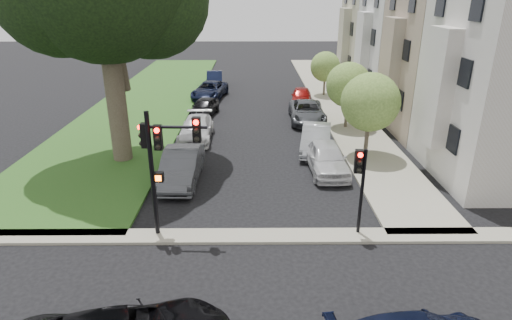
{
  "coord_description": "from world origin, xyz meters",
  "views": [
    {
      "loc": [
        -0.13,
        -12.07,
        8.78
      ],
      "look_at": [
        0.0,
        5.0,
        2.0
      ],
      "focal_mm": 30.0,
      "sensor_mm": 36.0,
      "label": 1
    }
  ],
  "objects_px": {
    "car_parked_8": "(210,90)",
    "car_parked_9": "(215,79)",
    "car_parked_2": "(307,112)",
    "car_parked_6": "(196,129)",
    "small_tree_c": "(325,67)",
    "car_parked_3": "(301,96)",
    "car_parked_7": "(204,107)",
    "small_tree_b": "(349,85)",
    "small_tree_a": "(370,102)",
    "car_parked_5": "(181,166)",
    "car_parked_1": "(316,139)",
    "traffic_signal_main": "(161,153)",
    "car_parked_0": "(326,158)",
    "traffic_signal_secondary": "(360,177)"
  },
  "relations": [
    {
      "from": "car_parked_2",
      "to": "car_parked_8",
      "type": "distance_m",
      "value": 10.51
    },
    {
      "from": "car_parked_3",
      "to": "car_parked_7",
      "type": "relative_size",
      "value": 1.0
    },
    {
      "from": "car_parked_0",
      "to": "traffic_signal_secondary",
      "type": "bearing_deg",
      "value": -91.26
    },
    {
      "from": "small_tree_c",
      "to": "car_parked_6",
      "type": "bearing_deg",
      "value": -129.71
    },
    {
      "from": "traffic_signal_main",
      "to": "car_parked_6",
      "type": "bearing_deg",
      "value": 91.39
    },
    {
      "from": "small_tree_b",
      "to": "car_parked_7",
      "type": "distance_m",
      "value": 10.71
    },
    {
      "from": "small_tree_b",
      "to": "car_parked_2",
      "type": "relative_size",
      "value": 0.86
    },
    {
      "from": "traffic_signal_secondary",
      "to": "car_parked_9",
      "type": "bearing_deg",
      "value": 105.48
    },
    {
      "from": "small_tree_a",
      "to": "car_parked_5",
      "type": "bearing_deg",
      "value": -161.81
    },
    {
      "from": "car_parked_0",
      "to": "car_parked_5",
      "type": "bearing_deg",
      "value": -173.03
    },
    {
      "from": "car_parked_8",
      "to": "car_parked_7",
      "type": "bearing_deg",
      "value": -79.32
    },
    {
      "from": "car_parked_7",
      "to": "car_parked_9",
      "type": "distance_m",
      "value": 10.86
    },
    {
      "from": "car_parked_3",
      "to": "car_parked_0",
      "type": "bearing_deg",
      "value": -83.25
    },
    {
      "from": "car_parked_3",
      "to": "car_parked_2",
      "type": "bearing_deg",
      "value": -83.82
    },
    {
      "from": "car_parked_3",
      "to": "car_parked_5",
      "type": "xyz_separation_m",
      "value": [
        -7.5,
        -15.48,
        0.13
      ]
    },
    {
      "from": "car_parked_1",
      "to": "car_parked_6",
      "type": "xyz_separation_m",
      "value": [
        -7.23,
        2.15,
        -0.06
      ]
    },
    {
      "from": "car_parked_3",
      "to": "car_parked_6",
      "type": "relative_size",
      "value": 0.81
    },
    {
      "from": "small_tree_a",
      "to": "car_parked_9",
      "type": "xyz_separation_m",
      "value": [
        -10.1,
        19.55,
        -2.47
      ]
    },
    {
      "from": "small_tree_c",
      "to": "car_parked_0",
      "type": "distance_m",
      "value": 17.37
    },
    {
      "from": "small_tree_b",
      "to": "car_parked_0",
      "type": "distance_m",
      "value": 8.24
    },
    {
      "from": "small_tree_c",
      "to": "car_parked_1",
      "type": "distance_m",
      "value": 14.42
    },
    {
      "from": "traffic_signal_main",
      "to": "small_tree_c",
      "type": "bearing_deg",
      "value": 67.54
    },
    {
      "from": "car_parked_8",
      "to": "car_parked_9",
      "type": "distance_m",
      "value": 5.21
    },
    {
      "from": "small_tree_a",
      "to": "car_parked_7",
      "type": "distance_m",
      "value": 13.46
    },
    {
      "from": "car_parked_5",
      "to": "traffic_signal_secondary",
      "type": "bearing_deg",
      "value": -32.95
    },
    {
      "from": "car_parked_2",
      "to": "car_parked_6",
      "type": "xyz_separation_m",
      "value": [
        -7.43,
        -3.95,
        -0.03
      ]
    },
    {
      "from": "car_parked_8",
      "to": "small_tree_b",
      "type": "bearing_deg",
      "value": -31.78
    },
    {
      "from": "small_tree_a",
      "to": "car_parked_1",
      "type": "bearing_deg",
      "value": 159.15
    },
    {
      "from": "car_parked_1",
      "to": "car_parked_8",
      "type": "height_order",
      "value": "car_parked_1"
    },
    {
      "from": "small_tree_a",
      "to": "car_parked_8",
      "type": "bearing_deg",
      "value": 125.12
    },
    {
      "from": "traffic_signal_main",
      "to": "car_parked_2",
      "type": "height_order",
      "value": "traffic_signal_main"
    },
    {
      "from": "car_parked_0",
      "to": "car_parked_3",
      "type": "distance_m",
      "value": 14.27
    },
    {
      "from": "small_tree_a",
      "to": "car_parked_3",
      "type": "bearing_deg",
      "value": 100.76
    },
    {
      "from": "car_parked_6",
      "to": "car_parked_8",
      "type": "xyz_separation_m",
      "value": [
        -0.2,
        11.18,
        0.02
      ]
    },
    {
      "from": "small_tree_a",
      "to": "car_parked_3",
      "type": "relative_size",
      "value": 1.22
    },
    {
      "from": "traffic_signal_secondary",
      "to": "small_tree_b",
      "type": "bearing_deg",
      "value": 80.04
    },
    {
      "from": "car_parked_5",
      "to": "car_parked_7",
      "type": "distance_m",
      "value": 11.92
    },
    {
      "from": "traffic_signal_main",
      "to": "traffic_signal_secondary",
      "type": "xyz_separation_m",
      "value": [
        7.2,
        -0.04,
        -0.95
      ]
    },
    {
      "from": "car_parked_3",
      "to": "car_parked_7",
      "type": "height_order",
      "value": "same"
    },
    {
      "from": "car_parked_5",
      "to": "car_parked_6",
      "type": "bearing_deg",
      "value": 91.51
    },
    {
      "from": "small_tree_c",
      "to": "car_parked_8",
      "type": "distance_m",
      "value": 10.29
    },
    {
      "from": "car_parked_2",
      "to": "car_parked_3",
      "type": "bearing_deg",
      "value": 90.01
    },
    {
      "from": "small_tree_b",
      "to": "car_parked_2",
      "type": "bearing_deg",
      "value": 146.87
    },
    {
      "from": "car_parked_2",
      "to": "car_parked_7",
      "type": "relative_size",
      "value": 1.33
    },
    {
      "from": "car_parked_0",
      "to": "car_parked_5",
      "type": "relative_size",
      "value": 0.94
    },
    {
      "from": "traffic_signal_main",
      "to": "car_parked_3",
      "type": "height_order",
      "value": "traffic_signal_main"
    },
    {
      "from": "car_parked_3",
      "to": "car_parked_9",
      "type": "xyz_separation_m",
      "value": [
        -7.77,
        7.29,
        0.04
      ]
    },
    {
      "from": "small_tree_b",
      "to": "car_parked_9",
      "type": "distance_m",
      "value": 17.45
    },
    {
      "from": "car_parked_2",
      "to": "car_parked_5",
      "type": "bearing_deg",
      "value": -124.06
    },
    {
      "from": "small_tree_b",
      "to": "car_parked_8",
      "type": "distance_m",
      "value": 13.6
    }
  ]
}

